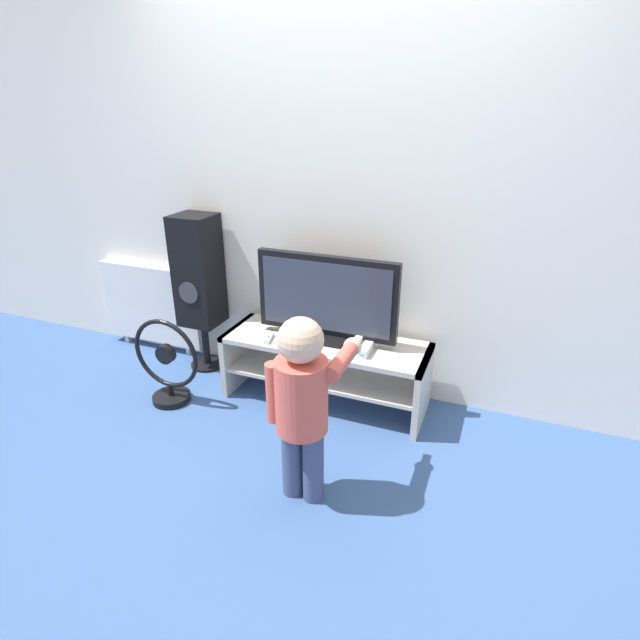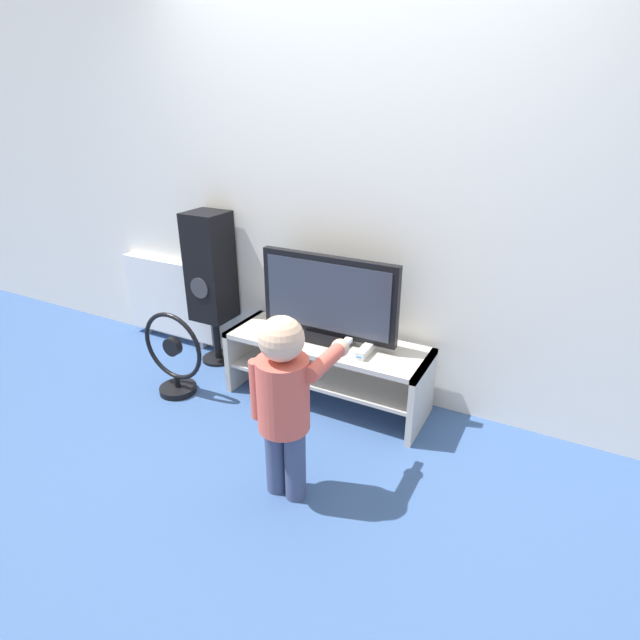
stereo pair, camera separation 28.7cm
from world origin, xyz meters
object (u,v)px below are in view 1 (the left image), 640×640
at_px(floor_fan, 167,366).
at_px(radiator, 153,304).
at_px(speaker_tower, 199,274).
at_px(child, 303,396).
at_px(television, 327,300).
at_px(game_console, 367,348).
at_px(remote_primary, 269,338).

distance_m(floor_fan, radiator, 0.82).
bearing_deg(floor_fan, speaker_tower, 95.71).
relative_size(child, floor_fan, 1.66).
height_order(television, speaker_tower, speaker_tower).
bearing_deg(speaker_tower, television, -5.75).
bearing_deg(child, speaker_tower, 141.56).
xyz_separation_m(game_console, floor_fan, (-1.18, -0.32, -0.20)).
bearing_deg(child, game_console, 84.54).
xyz_separation_m(game_console, speaker_tower, (-1.23, 0.16, 0.24)).
bearing_deg(remote_primary, child, -52.46).
xyz_separation_m(child, speaker_tower, (-1.16, 0.92, 0.14)).
bearing_deg(speaker_tower, radiator, 168.31).
bearing_deg(floor_fan, game_console, 14.95).
distance_m(remote_primary, child, 0.87).
relative_size(child, radiator, 1.13).
bearing_deg(radiator, floor_fan, -46.02).
bearing_deg(child, television, 104.00).
bearing_deg(remote_primary, speaker_tower, 159.61).
height_order(television, floor_fan, television).
bearing_deg(radiator, child, -31.48).
xyz_separation_m(game_console, child, (-0.07, -0.76, 0.10)).
relative_size(floor_fan, radiator, 0.68).
relative_size(remote_primary, floor_fan, 0.24).
xyz_separation_m(television, remote_primary, (-0.32, -0.14, -0.25)).
distance_m(child, radiator, 1.97).
bearing_deg(floor_fan, child, -21.61).
xyz_separation_m(game_console, radiator, (-1.75, 0.27, -0.09)).
relative_size(remote_primary, radiator, 0.16).
distance_m(game_console, floor_fan, 1.24).
distance_m(remote_primary, speaker_tower, 0.72).
height_order(remote_primary, radiator, radiator).
height_order(television, remote_primary, television).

